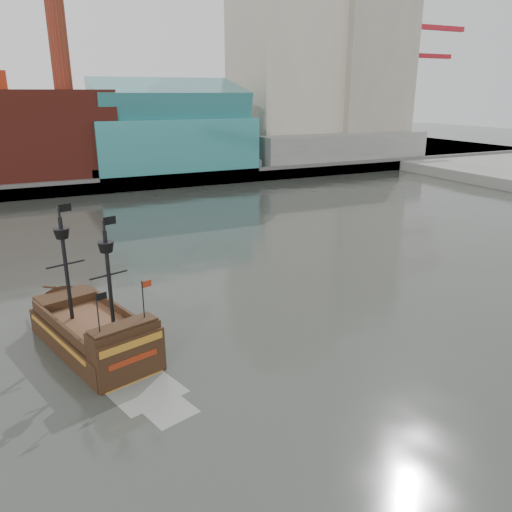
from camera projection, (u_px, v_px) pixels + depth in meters
ground at (325, 347)px, 34.03m from camera, size 400.00×400.00×0.00m
promenade_far at (102, 165)px, 112.64m from camera, size 220.00×60.00×2.00m
seawall at (130, 184)px, 87.24m from camera, size 220.00×1.00×2.60m
skyline at (123, 51)px, 101.03m from camera, size 149.00×45.00×62.00m
crane_a at (410, 82)px, 130.51m from camera, size 22.50×4.00×32.25m
crane_b at (411, 96)px, 144.11m from camera, size 19.10×4.00×26.25m
pirate_ship at (94, 337)px, 33.41m from camera, size 7.98×14.68×10.53m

